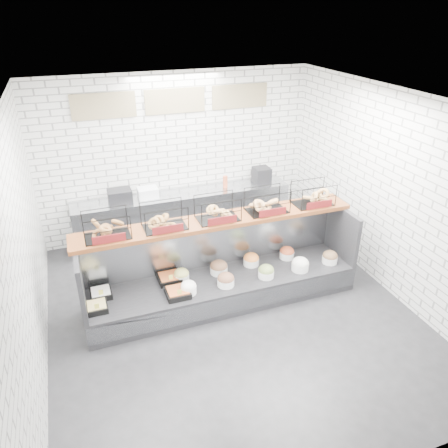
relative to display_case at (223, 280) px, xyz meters
name	(u,v)px	position (x,y,z in m)	size (l,w,h in m)	color
ground	(230,311)	(-0.01, -0.34, -0.33)	(5.50, 5.50, 0.00)	black
room_shell	(215,164)	(-0.01, 0.26, 1.73)	(5.02, 5.51, 3.01)	silver
display_case	(223,280)	(0.00, 0.00, 0.00)	(4.00, 0.90, 1.20)	black
bagel_shelf	(217,212)	(-0.01, 0.18, 1.05)	(4.10, 0.50, 0.40)	#522711
prep_counter	(184,214)	(-0.01, 2.09, 0.14)	(4.00, 0.60, 1.20)	#93969B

